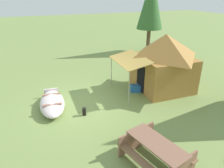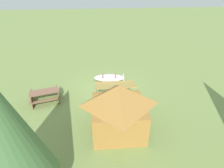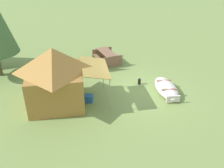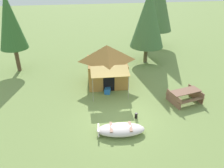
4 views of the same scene
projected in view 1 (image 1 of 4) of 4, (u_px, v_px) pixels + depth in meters
name	position (u px, v px, depth m)	size (l,w,h in m)	color
ground_plane	(84.00, 105.00, 9.67)	(80.00, 80.00, 0.00)	olive
beached_rowboat	(52.00, 103.00, 9.32)	(2.56, 1.26, 0.47)	silver
canvas_cabin_tent	(164.00, 61.00, 10.72)	(2.95, 3.95, 2.87)	#A57235
picnic_table	(156.00, 151.00, 6.19)	(2.18, 1.87, 0.78)	#865C47
cooler_box	(135.00, 88.00, 10.89)	(0.51, 0.37, 0.35)	blue
fuel_can	(84.00, 112.00, 8.80)	(0.17, 0.17, 0.33)	black
pine_tree_back_right	(151.00, 2.00, 16.57)	(2.11, 2.11, 6.10)	brown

